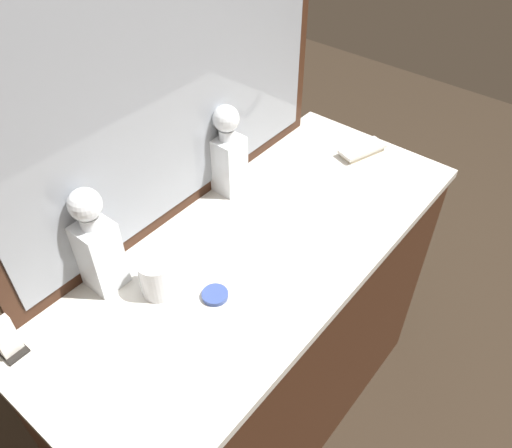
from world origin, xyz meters
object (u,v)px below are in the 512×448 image
(crystal_tumbler_rear, at_px, (158,278))
(silver_brush_far_right, at_px, (361,150))
(porcelain_dish, at_px, (215,295))
(crystal_decanter_far_right, at_px, (228,157))
(napkin_holder, at_px, (7,340))
(crystal_decanter_right, at_px, (98,249))

(crystal_tumbler_rear, height_order, silver_brush_far_right, crystal_tumbler_rear)
(silver_brush_far_right, height_order, porcelain_dish, silver_brush_far_right)
(crystal_decanter_far_right, relative_size, crystal_tumbler_rear, 2.75)
(porcelain_dish, bearing_deg, napkin_holder, 149.05)
(crystal_tumbler_rear, xyz_separation_m, silver_brush_far_right, (0.81, -0.08, -0.03))
(porcelain_dish, relative_size, napkin_holder, 0.59)
(silver_brush_far_right, xyz_separation_m, napkin_holder, (-1.13, 0.20, 0.03))
(crystal_decanter_far_right, bearing_deg, silver_brush_far_right, -27.99)
(crystal_decanter_right, bearing_deg, silver_brush_far_right, -13.06)
(crystal_decanter_right, bearing_deg, crystal_tumbler_rear, -62.49)
(porcelain_dish, bearing_deg, crystal_tumbler_rear, 120.73)
(crystal_decanter_right, xyz_separation_m, porcelain_dish, (0.13, -0.24, -0.11))
(silver_brush_far_right, relative_size, napkin_holder, 1.53)
(silver_brush_far_right, bearing_deg, napkin_holder, 170.00)
(crystal_tumbler_rear, distance_m, porcelain_dish, 0.14)
(crystal_decanter_right, distance_m, napkin_holder, 0.27)
(porcelain_dish, bearing_deg, silver_brush_far_right, 2.73)
(porcelain_dish, bearing_deg, crystal_decanter_right, 119.13)
(crystal_decanter_right, bearing_deg, napkin_holder, -179.36)
(crystal_decanter_right, xyz_separation_m, napkin_holder, (-0.26, -0.00, -0.07))
(crystal_decanter_far_right, height_order, napkin_holder, crystal_decanter_far_right)
(crystal_decanter_far_right, xyz_separation_m, silver_brush_far_right, (0.41, -0.22, -0.10))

